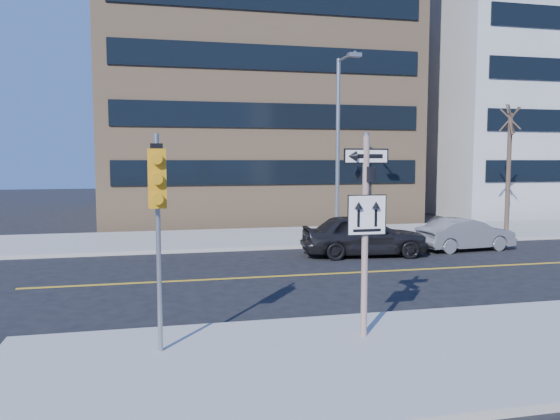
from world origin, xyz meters
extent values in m
plane|color=black|center=(0.00, 0.00, 0.00)|extent=(120.00, 120.00, 0.00)
cylinder|color=beige|center=(0.00, -2.50, 2.15)|extent=(0.13, 0.13, 4.00)
cylinder|color=gray|center=(0.00, -2.50, 4.18)|extent=(0.10, 0.10, 0.06)
cube|color=black|center=(0.00, -2.50, 3.75)|extent=(0.92, 0.03, 0.30)
cube|color=black|center=(0.00, -2.50, 3.40)|extent=(0.03, 0.92, 0.30)
cube|color=white|center=(0.00, -2.58, 2.60)|extent=(0.80, 0.03, 0.80)
cylinder|color=gray|center=(-4.00, -2.50, 2.15)|extent=(0.09, 0.09, 4.00)
cube|color=orange|center=(-4.00, -2.70, 3.35)|extent=(0.32, 0.22, 1.05)
sphere|color=#8C0705|center=(-4.00, -2.82, 3.70)|extent=(0.17, 0.17, 0.17)
sphere|color=black|center=(-4.00, -2.82, 3.35)|extent=(0.17, 0.17, 0.17)
sphere|color=black|center=(-4.00, -2.82, 3.00)|extent=(0.17, 0.17, 0.17)
imported|color=black|center=(3.69, 6.88, 0.81)|extent=(2.40, 4.94, 1.62)
imported|color=slate|center=(8.22, 7.19, 0.65)|extent=(1.75, 4.07, 1.30)
cylinder|color=gray|center=(4.00, 11.00, 4.15)|extent=(0.18, 0.18, 8.00)
cylinder|color=gray|center=(4.00, 10.00, 8.05)|extent=(0.10, 2.20, 0.10)
cube|color=gray|center=(4.00, 9.00, 7.95)|extent=(0.55, 0.30, 0.16)
cylinder|color=#3D3024|center=(13.00, 11.30, 3.05)|extent=(0.22, 0.22, 5.80)
cube|color=#A5815B|center=(2.00, 25.00, 9.00)|extent=(18.00, 18.00, 18.00)
cube|color=#AEB1B4|center=(24.00, 24.00, 7.50)|extent=(20.00, 16.00, 15.00)
camera|label=1|loc=(-4.01, -12.57, 3.69)|focal=35.00mm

